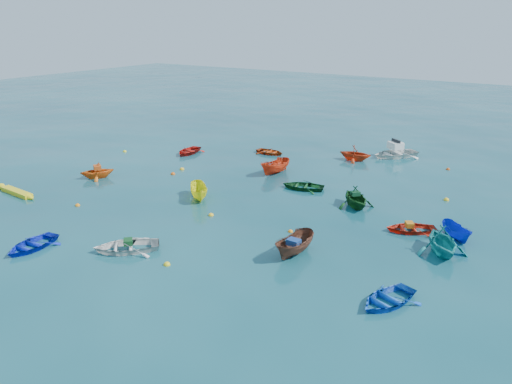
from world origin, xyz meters
The scene contains 33 objects.
ground centered at (0.00, 0.00, 0.00)m, with size 160.00×160.00×0.00m, color #093746.
dinghy_blue_sw centered at (-5.77, -8.20, 0.00)m, with size 2.15×3.00×0.62m, color #1026CE.
dinghy_white_near centered at (-1.30, -5.64, 0.00)m, with size 2.43×3.40×0.71m, color silver.
sampan_brown_mid centered at (6.43, -1.21, 0.00)m, with size 1.18×3.12×1.21m, color brown.
dinghy_blue_se centered at (12.04, -3.18, 0.00)m, with size 2.15×3.00×0.62m, color blue.
dinghy_orange_w centered at (-12.66, 2.11, 0.00)m, with size 2.14×2.48×1.30m, color orange.
sampan_yellow_mid centered at (-3.13, 2.73, 0.00)m, with size 1.12×2.97×1.15m, color yellow.
dinghy_green_e centered at (1.84, 8.40, 0.00)m, with size 2.15×3.01×0.62m, color #0F431B.
dinghy_cyan_se centered at (12.79, 3.08, 0.00)m, with size 2.64×3.06×1.61m, color teal.
dinghy_red_nw centered at (-5.24, 15.44, 0.00)m, with size 1.94×2.72×0.56m, color #A4350D.
sampan_orange_n centered at (-1.73, 10.51, 0.00)m, with size 1.20×3.20×1.24m, color red.
dinghy_green_n centered at (6.39, 7.04, 0.00)m, with size 2.43×2.82×1.49m, color #0F4216.
dinghy_red_ne centered at (10.62, 5.03, 0.00)m, with size 2.02×2.83×0.59m, color red.
sampan_blue_far centered at (13.03, 5.44, 0.00)m, with size 0.92×2.44×0.94m, color #102CC9.
dinghy_red_far centered at (-11.51, 11.52, 0.00)m, with size 2.22×3.11×0.64m, color red.
dinghy_orange_far centered at (2.07, 17.56, 0.00)m, with size 2.35×2.72×1.43m, color red.
kayak_yellow centered at (-14.41, -3.51, 0.00)m, with size 0.59×3.94×0.40m, color yellow, non-canonical shape.
motorboat_white centered at (4.58, 20.59, 0.00)m, with size 3.02×4.22×1.48m, color white.
tarp_green_a centered at (-1.23, -5.57, 0.49)m, with size 0.58×0.44×0.28m, color #11451D.
tarp_blue_a centered at (6.42, -1.36, 0.76)m, with size 0.65×0.49×0.32m, color navy.
tarp_orange_a centered at (-12.63, 2.15, 0.82)m, with size 0.70×0.53×0.34m, color #C14713.
tarp_green_b centered at (6.32, 7.11, 0.88)m, with size 0.57×0.43×0.27m, color #104022.
tarp_orange_b centered at (10.53, 4.98, 0.43)m, with size 0.56×0.43×0.27m, color #CA7014.
buoy_or_a centered at (-8.98, -2.70, 0.00)m, with size 0.33×0.33×0.33m, color orange.
buoy_ye_a centered at (1.62, -5.71, 0.00)m, with size 0.35×0.35×0.35m, color yellow.
buoy_or_b centered at (4.82, 1.19, 0.00)m, with size 0.30×0.30×0.30m, color orange.
buoy_ye_b centered at (-16.83, 8.79, 0.00)m, with size 0.33×0.33×0.33m, color yellow.
buoy_or_c centered at (-8.41, 5.95, 0.00)m, with size 0.36×0.36×0.36m, color #DF560C.
buoy_ye_c centered at (-0.57, 0.70, 0.00)m, with size 0.34×0.34×0.34m, color yellow.
buoy_or_d centered at (12.33, 6.52, 0.00)m, with size 0.32×0.32×0.32m, color #FF660D.
buoy_ye_d centered at (-8.64, 7.30, 0.00)m, with size 0.39×0.39×0.39m, color yellow.
buoy_or_e centered at (9.52, 19.03, 0.00)m, with size 0.32×0.32×0.32m, color #D1460B.
buoy_ye_e centered at (11.11, 11.52, 0.00)m, with size 0.37×0.37×0.37m, color yellow.
Camera 1 is at (17.44, -22.01, 11.69)m, focal length 35.00 mm.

